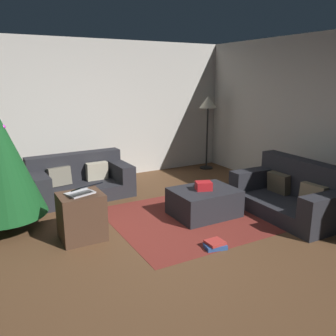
{
  "coord_description": "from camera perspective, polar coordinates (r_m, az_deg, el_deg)",
  "views": [
    {
      "loc": [
        -1.67,
        -3.36,
        1.94
      ],
      "look_at": [
        0.54,
        0.62,
        0.75
      ],
      "focal_mm": 37.63,
      "sensor_mm": 36.0,
      "label": 1
    }
  ],
  "objects": [
    {
      "name": "couch_left",
      "position": [
        6.03,
        -14.15,
        -1.95
      ],
      "size": [
        1.62,
        0.93,
        0.69
      ],
      "rotation": [
        0.0,
        0.0,
        3.18
      ],
      "color": "#26262B",
      "rests_on": "ground_plane"
    },
    {
      "name": "side_table",
      "position": [
        4.44,
        -13.82,
        -7.65
      ],
      "size": [
        0.52,
        0.44,
        0.58
      ],
      "primitive_type": "cube",
      "color": "#4C3323",
      "rests_on": "ground_plane"
    },
    {
      "name": "book_stack",
      "position": [
        4.22,
        7.66,
        -12.25
      ],
      "size": [
        0.27,
        0.22,
        0.08
      ],
      "color": "#2D5193",
      "rests_on": "ground_plane"
    },
    {
      "name": "laptop",
      "position": [
        4.28,
        -13.67,
        -3.62
      ],
      "size": [
        0.4,
        0.45,
        0.17
      ],
      "color": "silver",
      "rests_on": "side_table"
    },
    {
      "name": "ottoman",
      "position": [
        5.09,
        5.86,
        -5.54
      ],
      "size": [
        0.9,
        0.69,
        0.39
      ],
      "primitive_type": "cube",
      "color": "#26262B",
      "rests_on": "ground_plane"
    },
    {
      "name": "rear_partition",
      "position": [
        6.75,
        -14.76,
        8.72
      ],
      "size": [
        6.4,
        0.12,
        2.6
      ],
      "primitive_type": "cube",
      "color": "beige",
      "rests_on": "ground_plane"
    },
    {
      "name": "gift_box",
      "position": [
        4.98,
        5.8,
        -2.9
      ],
      "size": [
        0.26,
        0.23,
        0.12
      ],
      "primitive_type": "cube",
      "rotation": [
        0.0,
        0.0,
        -0.34
      ],
      "color": "red",
      "rests_on": "ottoman"
    },
    {
      "name": "area_rug",
      "position": [
        5.16,
        5.81,
        -7.52
      ],
      "size": [
        2.6,
        2.0,
        0.01
      ],
      "primitive_type": "cube",
      "color": "maroon",
      "rests_on": "ground_plane"
    },
    {
      "name": "corner_lamp",
      "position": [
        7.49,
        6.48,
        9.72
      ],
      "size": [
        0.36,
        0.36,
        1.54
      ],
      "color": "black",
      "rests_on": "ground_plane"
    },
    {
      "name": "couch_right",
      "position": [
        5.41,
        19.64,
        -4.05
      ],
      "size": [
        0.94,
        1.63,
        0.77
      ],
      "rotation": [
        0.0,
        0.0,
        1.54
      ],
      "color": "#26262B",
      "rests_on": "ground_plane"
    },
    {
      "name": "tv_remote",
      "position": [
        5.12,
        4.62,
        -2.98
      ],
      "size": [
        0.12,
        0.16,
        0.02
      ],
      "primitive_type": "cube",
      "rotation": [
        0.0,
        0.0,
        -0.49
      ],
      "color": "black",
      "rests_on": "ottoman"
    },
    {
      "name": "ground_plane",
      "position": [
        4.23,
        -2.42,
        -12.7
      ],
      "size": [
        6.4,
        6.4,
        0.0
      ],
      "primitive_type": "plane",
      "color": "brown"
    }
  ]
}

